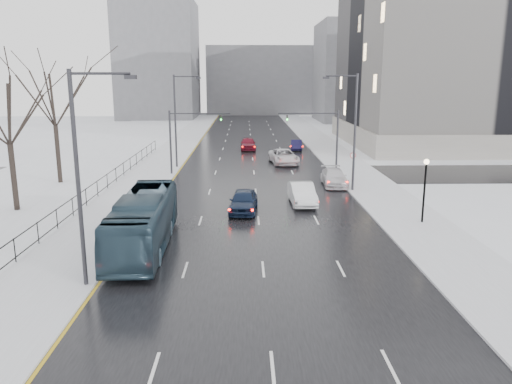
{
  "coord_description": "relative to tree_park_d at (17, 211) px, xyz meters",
  "views": [
    {
      "loc": [
        -0.89,
        -2.04,
        9.59
      ],
      "look_at": [
        -0.22,
        29.04,
        2.5
      ],
      "focal_mm": 35.0,
      "sensor_mm": 36.0,
      "label": 1
    }
  ],
  "objects": [
    {
      "name": "lamppost_r_mid",
      "position": [
        28.8,
        -4.0,
        2.94
      ],
      "size": [
        0.36,
        0.36,
        4.28
      ],
      "color": "black",
      "rests_on": "sidewalk_right"
    },
    {
      "name": "bldg_far_left",
      "position": [
        -4.2,
        91.0,
        14.0
      ],
      "size": [
        18.0,
        22.0,
        28.0
      ],
      "primitive_type": "cube",
      "color": "slate",
      "rests_on": "ground"
    },
    {
      "name": "sedan_right_far",
      "position": [
        25.0,
        8.35,
        0.8
      ],
      "size": [
        2.24,
        5.25,
        1.51
      ],
      "primitive_type": "imported",
      "rotation": [
        0.0,
        0.0,
        -0.02
      ],
      "color": "silver",
      "rests_on": "road"
    },
    {
      "name": "mast_signal_left",
      "position": [
        10.47,
        14.0,
        4.11
      ],
      "size": [
        6.1,
        0.33,
        6.5
      ],
      "color": "#2D2D33",
      "rests_on": "ground"
    },
    {
      "name": "sedan_right_distant",
      "position": [
        23.89,
        31.56,
        0.73
      ],
      "size": [
        1.81,
        4.28,
        1.38
      ],
      "primitive_type": "imported",
      "rotation": [
        0.0,
        0.0,
        -0.09
      ],
      "color": "#17143E",
      "rests_on": "road"
    },
    {
      "name": "sidewalk_right",
      "position": [
        28.3,
        26.0,
        0.08
      ],
      "size": [
        5.0,
        150.0,
        0.16
      ],
      "primitive_type": "cube",
      "color": "silver",
      "rests_on": "ground"
    },
    {
      "name": "road",
      "position": [
        17.8,
        26.0,
        0.02
      ],
      "size": [
        16.0,
        150.0,
        0.04
      ],
      "primitive_type": "cube",
      "color": "black",
      "rests_on": "ground"
    },
    {
      "name": "park_strip",
      "position": [
        -2.2,
        26.0,
        0.06
      ],
      "size": [
        14.0,
        150.0,
        0.12
      ],
      "primitive_type": "cube",
      "color": "white",
      "rests_on": "ground"
    },
    {
      "name": "streetlight_l_far",
      "position": [
        9.63,
        18.0,
        5.62
      ],
      "size": [
        2.95,
        0.25,
        10.0
      ],
      "color": "#2D2D33",
      "rests_on": "ground"
    },
    {
      "name": "tree_park_d",
      "position": [
        0.0,
        0.0,
        0.0
      ],
      "size": [
        8.75,
        8.75,
        12.5
      ],
      "primitive_type": null,
      "color": "black",
      "rests_on": "ground"
    },
    {
      "name": "sedan_right_near",
      "position": [
        21.3,
        1.53,
        0.87
      ],
      "size": [
        1.96,
        5.12,
        1.66
      ],
      "primitive_type": "imported",
      "rotation": [
        0.0,
        0.0,
        0.04
      ],
      "color": "white",
      "rests_on": "road"
    },
    {
      "name": "sedan_right_cross",
      "position": [
        21.3,
        20.35,
        0.88
      ],
      "size": [
        3.51,
        6.32,
        1.67
      ],
      "primitive_type": "imported",
      "rotation": [
        0.0,
        0.0,
        0.13
      ],
      "color": "silver",
      "rests_on": "road"
    },
    {
      "name": "sidewalk_left",
      "position": [
        7.3,
        26.0,
        0.08
      ],
      "size": [
        5.0,
        150.0,
        0.16
      ],
      "primitive_type": "cube",
      "color": "silver",
      "rests_on": "ground"
    },
    {
      "name": "bldg_far_right",
      "position": [
        45.8,
        81.0,
        11.0
      ],
      "size": [
        24.0,
        20.0,
        22.0
      ],
      "primitive_type": "cube",
      "color": "slate",
      "rests_on": "ground"
    },
    {
      "name": "civic_building",
      "position": [
        52.8,
        38.0,
        11.21
      ],
      "size": [
        41.0,
        31.0,
        24.8
      ],
      "color": "gray",
      "rests_on": "ground"
    },
    {
      "name": "no_uturn_sign",
      "position": [
        27.0,
        10.0,
        2.3
      ],
      "size": [
        0.6,
        0.06,
        2.7
      ],
      "color": "#2D2D33",
      "rests_on": "sidewalk_right"
    },
    {
      "name": "sedan_center_near",
      "position": [
        16.77,
        -0.69,
        0.86
      ],
      "size": [
        2.3,
        4.93,
        1.63
      ],
      "primitive_type": "imported",
      "rotation": [
        0.0,
        0.0,
        -0.08
      ],
      "color": "#111D35",
      "rests_on": "road"
    },
    {
      "name": "cross_road",
      "position": [
        17.8,
        14.0,
        0.02
      ],
      "size": [
        130.0,
        10.0,
        0.04
      ],
      "primitive_type": "cube",
      "color": "black",
      "rests_on": "ground"
    },
    {
      "name": "streetlight_r_mid",
      "position": [
        25.97,
        6.0,
        5.62
      ],
      "size": [
        2.95,
        0.25,
        10.0
      ],
      "color": "#2D2D33",
      "rests_on": "ground"
    },
    {
      "name": "tree_park_e",
      "position": [
        -0.4,
        10.0,
        0.0
      ],
      "size": [
        9.45,
        9.45,
        13.5
      ],
      "primitive_type": null,
      "color": "black",
      "rests_on": "ground"
    },
    {
      "name": "bus",
      "position": [
        11.08,
        -8.53,
        1.61
      ],
      "size": [
        2.98,
        11.36,
        3.14
      ],
      "primitive_type": "imported",
      "rotation": [
        0.0,
        0.0,
        0.03
      ],
      "color": "#273E4D",
      "rests_on": "road"
    },
    {
      "name": "bldg_far_center",
      "position": [
        21.8,
        106.0,
        9.0
      ],
      "size": [
        30.0,
        18.0,
        18.0
      ],
      "primitive_type": "cube",
      "color": "slate",
      "rests_on": "ground"
    },
    {
      "name": "mast_signal_right",
      "position": [
        25.13,
        14.0,
        4.11
      ],
      "size": [
        6.1,
        0.33,
        6.5
      ],
      "color": "#2D2D33",
      "rests_on": "ground"
    },
    {
      "name": "iron_fence",
      "position": [
        4.8,
        -4.0,
        0.91
      ],
      "size": [
        0.06,
        70.0,
        1.3
      ],
      "color": "black",
      "rests_on": "sidewalk_left"
    },
    {
      "name": "streetlight_l_near",
      "position": [
        9.63,
        -14.0,
        5.62
      ],
      "size": [
        2.95,
        0.25,
        10.0
      ],
      "color": "#2D2D33",
      "rests_on": "ground"
    },
    {
      "name": "sedan_center_far",
      "position": [
        17.3,
        31.92,
        0.9
      ],
      "size": [
        2.12,
        5.08,
        1.72
      ],
      "primitive_type": "imported",
      "rotation": [
        0.0,
        0.0,
        0.02
      ],
      "color": "maroon",
      "rests_on": "road"
    }
  ]
}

